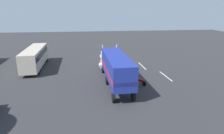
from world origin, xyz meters
TOP-DOWN VIEW (x-y plane):
  - ground_plane at (0.00, 0.00)m, footprint 120.00×120.00m
  - lane_stripe_near at (-1.52, -3.50)m, footprint 4.40×0.30m
  - lane_stripe_mid at (1.80, -6.24)m, footprint 4.40×0.22m
  - lane_stripe_far at (-3.96, -8.21)m, footprint 4.40×0.30m
  - semi_truck at (-5.77, -0.13)m, footprint 14.24×3.27m
  - person_bystander at (-4.75, -2.38)m, footprint 0.38×0.48m
  - parked_bus at (3.22, 12.36)m, footprint 11.09×2.96m
  - motorcycle at (-6.60, -3.46)m, footprint 1.89×1.11m

SIDE VIEW (x-z plane):
  - ground_plane at x=0.00m, z-range 0.00..0.00m
  - lane_stripe_near at x=-1.52m, z-range 0.00..0.01m
  - lane_stripe_mid at x=1.80m, z-range 0.00..0.01m
  - lane_stripe_far at x=-3.96m, z-range 0.00..0.01m
  - motorcycle at x=-6.60m, z-range -0.08..1.04m
  - person_bystander at x=-4.75m, z-range 0.08..1.71m
  - parked_bus at x=3.22m, z-range 0.37..3.77m
  - semi_truck at x=-5.77m, z-range 0.27..4.77m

